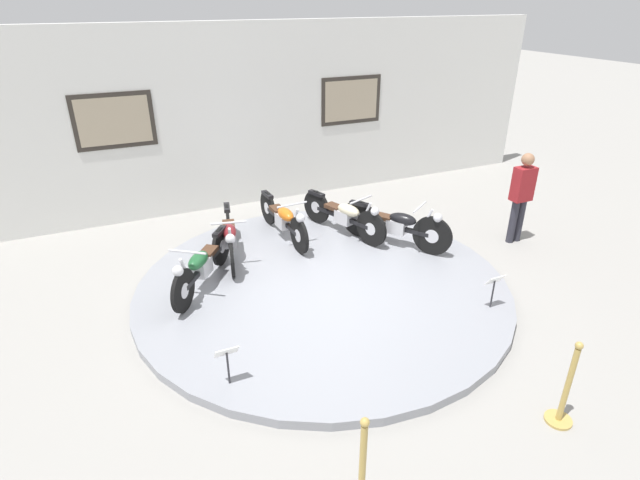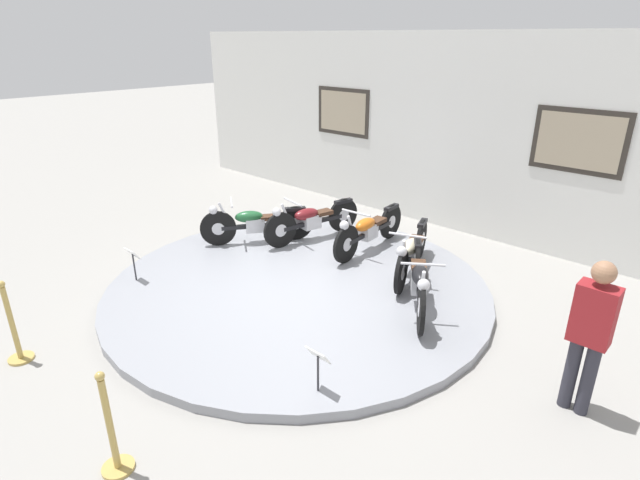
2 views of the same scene
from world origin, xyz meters
name	(u,v)px [view 2 (image 2 of 2)]	position (x,y,z in m)	size (l,w,h in m)	color
ground_plane	(298,290)	(0.00, 0.00, 0.00)	(60.00, 60.00, 0.00)	gray
display_platform	(298,287)	(0.00, 0.00, 0.06)	(5.56, 5.56, 0.12)	gray
back_wall	(444,133)	(0.00, 3.93, 1.80)	(14.00, 0.22, 3.60)	silver
motorcycle_green	(255,222)	(-1.66, 0.61, 0.50)	(1.20, 1.63, 0.78)	black
motorcycle_maroon	(311,219)	(-1.04, 1.37, 0.50)	(0.59, 1.94, 0.79)	black
motorcycle_orange	(368,229)	(0.00, 1.67, 0.50)	(0.54, 1.97, 0.79)	black
motorcycle_cream	(412,251)	(1.05, 1.38, 0.50)	(0.77, 1.88, 0.79)	black
motorcycle_black	(419,279)	(1.66, 0.61, 0.52)	(1.20, 1.69, 0.81)	black
info_placard_front_left	(133,258)	(-1.85, -1.57, 0.49)	(0.26, 0.11, 0.51)	#333338
info_placard_front_centre	(318,361)	(1.85, -1.57, 0.49)	(0.26, 0.11, 0.51)	#333338
visitor_standing	(590,330)	(3.84, 0.09, 0.92)	(0.36, 0.22, 1.64)	#2D2D38
stanchion_post_left_of_entry	(15,334)	(-1.18, -3.40, 0.34)	(0.28, 0.28, 1.02)	tan
stanchion_post_right_of_entry	(112,438)	(1.18, -3.40, 0.34)	(0.28, 0.28, 1.02)	tan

